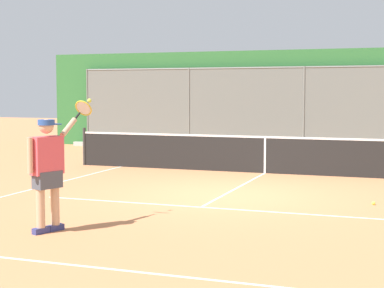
# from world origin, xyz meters

# --- Properties ---
(ground_plane) EXTENTS (60.00, 60.00, 0.00)m
(ground_plane) POSITION_xyz_m (0.00, 0.00, 0.00)
(ground_plane) COLOR #C67A4C
(court_line_markings) EXTENTS (8.30, 9.23, 0.01)m
(court_line_markings) POSITION_xyz_m (0.00, 1.76, 0.00)
(court_line_markings) COLOR white
(court_line_markings) RESTS_ON ground
(fence_backdrop) EXTENTS (19.77, 1.37, 3.54)m
(fence_backdrop) POSITION_xyz_m (0.00, -10.00, 1.76)
(fence_backdrop) COLOR slate
(fence_backdrop) RESTS_ON ground
(tennis_net) EXTENTS (10.66, 0.09, 1.07)m
(tennis_net) POSITION_xyz_m (0.00, -3.64, 0.49)
(tennis_net) COLOR #2D2D2D
(tennis_net) RESTS_ON ground
(tennis_player) EXTENTS (0.47, 1.41, 2.00)m
(tennis_player) POSITION_xyz_m (1.51, 4.09, 1.01)
(tennis_player) COLOR navy
(tennis_player) RESTS_ON ground
(tennis_ball_mid_court) EXTENTS (0.07, 0.07, 0.07)m
(tennis_ball_mid_court) POSITION_xyz_m (-2.95, 0.10, 0.03)
(tennis_ball_mid_court) COLOR #D6E042
(tennis_ball_mid_court) RESTS_ON ground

